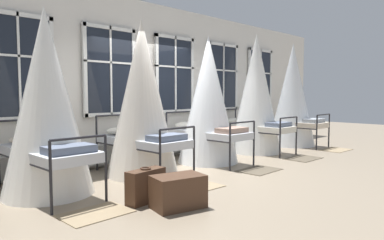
% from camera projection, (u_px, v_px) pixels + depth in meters
% --- Properties ---
extents(ground, '(26.04, 26.04, 0.00)m').
position_uv_depth(ground, '(178.00, 167.00, 7.01)').
color(ground, gray).
extents(back_wall_with_windows, '(14.02, 0.10, 3.37)m').
position_uv_depth(back_wall_with_windows, '(142.00, 82.00, 7.66)').
color(back_wall_with_windows, silver).
rests_on(back_wall_with_windows, ground).
extents(window_bank, '(9.69, 0.10, 2.66)m').
position_uv_depth(window_bank, '(146.00, 108.00, 7.62)').
color(window_bank, black).
rests_on(window_bank, ground).
extents(cot_second, '(1.27, 1.84, 2.65)m').
position_uv_depth(cot_second, '(47.00, 104.00, 5.04)').
color(cot_second, black).
rests_on(cot_second, ground).
extents(cot_third, '(1.27, 1.84, 2.73)m').
position_uv_depth(cot_third, '(142.00, 100.00, 6.26)').
color(cot_third, black).
rests_on(cot_third, ground).
extents(cot_fourth, '(1.27, 1.83, 2.62)m').
position_uv_depth(cot_fourth, '(208.00, 101.00, 7.44)').
color(cot_fourth, black).
rests_on(cot_fourth, ground).
extents(cot_fifth, '(1.27, 1.84, 2.88)m').
position_uv_depth(cot_fifth, '(256.00, 95.00, 8.72)').
color(cot_fifth, black).
rests_on(cot_fifth, ground).
extents(cot_sixth, '(1.27, 1.84, 2.79)m').
position_uv_depth(cot_sixth, '(292.00, 96.00, 9.86)').
color(cot_sixth, black).
rests_on(cot_sixth, ground).
extents(rug_second, '(0.80, 0.57, 0.01)m').
position_uv_depth(rug_second, '(96.00, 213.00, 4.28)').
color(rug_second, '#8E7A5B').
rests_on(rug_second, ground).
extents(rug_third, '(0.82, 0.58, 0.01)m').
position_uv_depth(rug_third, '(195.00, 187.00, 5.48)').
color(rug_third, '#8E7A5B').
rests_on(rug_third, ground).
extents(rug_fourth, '(0.81, 0.57, 0.01)m').
position_uv_depth(rug_fourth, '(259.00, 170.00, 6.69)').
color(rug_fourth, brown).
rests_on(rug_fourth, ground).
extents(rug_fifth, '(0.81, 0.57, 0.01)m').
position_uv_depth(rug_fifth, '(303.00, 158.00, 7.90)').
color(rug_fifth, brown).
rests_on(rug_fifth, ground).
extents(rug_sixth, '(0.82, 0.59, 0.01)m').
position_uv_depth(rug_sixth, '(336.00, 150.00, 9.10)').
color(rug_sixth, '#8E7A5B').
rests_on(rug_sixth, ground).
extents(suitcase_dark, '(0.58, 0.27, 0.47)m').
position_uv_depth(suitcase_dark, '(146.00, 186.00, 4.72)').
color(suitcase_dark, '#472D1E').
rests_on(suitcase_dark, ground).
extents(travel_trunk, '(0.72, 0.54, 0.41)m').
position_uv_depth(travel_trunk, '(178.00, 192.00, 4.49)').
color(travel_trunk, '#472D1E').
rests_on(travel_trunk, ground).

